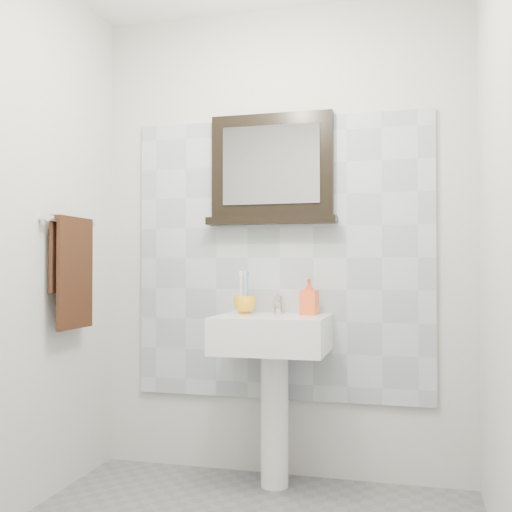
{
  "coord_description": "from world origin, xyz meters",
  "views": [
    {
      "loc": [
        0.67,
        -2.04,
        1.1
      ],
      "look_at": [
        0.01,
        0.55,
        1.15
      ],
      "focal_mm": 42.0,
      "sensor_mm": 36.0,
      "label": 1
    }
  ],
  "objects_px": {
    "toothbrush_cup": "(245,305)",
    "hand_towel": "(72,264)",
    "soap_dispenser": "(309,296)",
    "framed_mirror": "(272,172)",
    "pedestal_sink": "(272,352)"
  },
  "relations": [
    {
      "from": "pedestal_sink",
      "to": "toothbrush_cup",
      "type": "distance_m",
      "value": 0.31
    },
    {
      "from": "toothbrush_cup",
      "to": "hand_towel",
      "type": "height_order",
      "value": "hand_towel"
    },
    {
      "from": "toothbrush_cup",
      "to": "hand_towel",
      "type": "relative_size",
      "value": 0.21
    },
    {
      "from": "pedestal_sink",
      "to": "toothbrush_cup",
      "type": "bearing_deg",
      "value": 148.37
    },
    {
      "from": "hand_towel",
      "to": "pedestal_sink",
      "type": "bearing_deg",
      "value": 16.5
    },
    {
      "from": "framed_mirror",
      "to": "hand_towel",
      "type": "distance_m",
      "value": 1.13
    },
    {
      "from": "soap_dispenser",
      "to": "hand_towel",
      "type": "distance_m",
      "value": 1.19
    },
    {
      "from": "pedestal_sink",
      "to": "soap_dispenser",
      "type": "xyz_separation_m",
      "value": [
        0.17,
        0.11,
        0.28
      ]
    },
    {
      "from": "soap_dispenser",
      "to": "framed_mirror",
      "type": "relative_size",
      "value": 0.26
    },
    {
      "from": "toothbrush_cup",
      "to": "hand_towel",
      "type": "xyz_separation_m",
      "value": [
        -0.77,
        -0.39,
        0.21
      ]
    },
    {
      "from": "toothbrush_cup",
      "to": "framed_mirror",
      "type": "bearing_deg",
      "value": 32.14
    },
    {
      "from": "soap_dispenser",
      "to": "framed_mirror",
      "type": "height_order",
      "value": "framed_mirror"
    },
    {
      "from": "pedestal_sink",
      "to": "framed_mirror",
      "type": "relative_size",
      "value": 1.38
    },
    {
      "from": "soap_dispenser",
      "to": "hand_towel",
      "type": "relative_size",
      "value": 0.33
    },
    {
      "from": "hand_towel",
      "to": "toothbrush_cup",
      "type": "bearing_deg",
      "value": 26.59
    }
  ]
}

